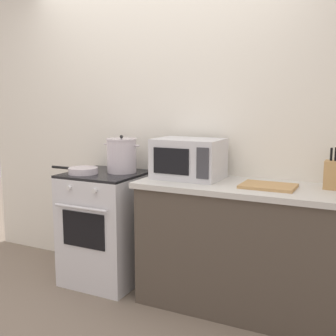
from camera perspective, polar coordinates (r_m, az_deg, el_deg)
ground_plane at (r=3.11m, az=-9.23°, el=-19.87°), size 10.00×10.00×0.00m
back_wall at (r=3.43m, az=3.88°, el=4.91°), size 4.40×0.10×2.50m
lower_cabinet_right at (r=3.09m, az=11.67°, el=-11.15°), size 1.64×0.56×0.88m
countertop_right at (r=2.96m, az=11.96°, el=-2.77°), size 1.70×0.60×0.04m
stove at (r=3.57m, az=-8.39°, el=-7.94°), size 0.60×0.64×0.92m
stock_pot at (r=3.45m, az=-6.30°, el=1.71°), size 0.33×0.25×0.31m
frying_pan at (r=3.44m, az=-11.54°, el=-0.35°), size 0.44×0.24×0.05m
microwave at (r=3.16m, az=2.82°, el=1.28°), size 0.50×0.37×0.30m
cutting_board at (r=2.92m, az=13.46°, el=-2.40°), size 0.36×0.26×0.02m
knife_block at (r=2.98m, az=21.68°, el=-0.83°), size 0.13×0.10×0.28m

